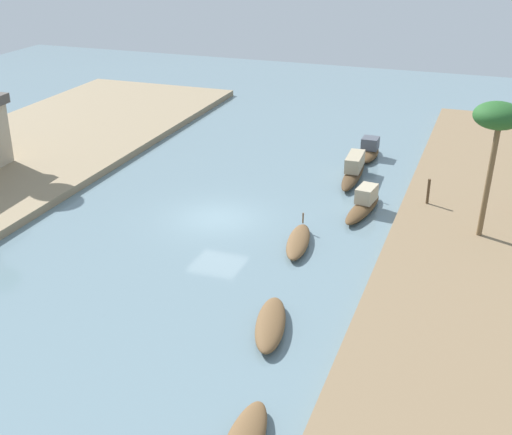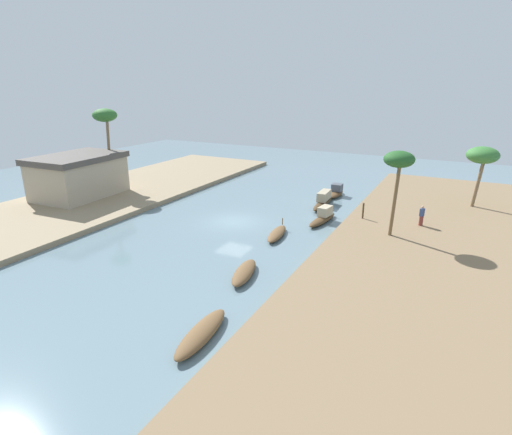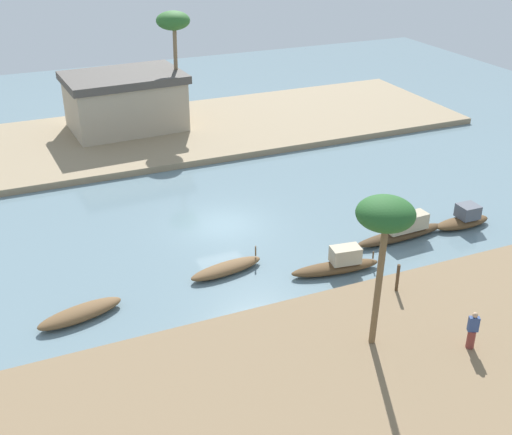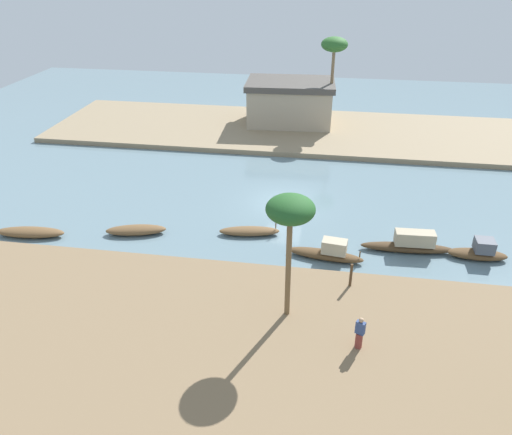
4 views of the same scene
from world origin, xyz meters
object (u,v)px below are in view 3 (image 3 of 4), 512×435
person_on_near_bank (472,332)px  riverside_building (125,101)px  sampan_open_hull (226,268)px  palm_tree_left_near (385,218)px  sampan_with_red_awning (338,264)px  palm_tree_right_tall (173,24)px  sampan_downstream_large (403,230)px  sampan_upstream_small (80,313)px  sampan_near_left_bank (464,219)px  mooring_post (398,278)px

person_on_near_bank → riverside_building: bearing=-53.6°
sampan_open_hull → palm_tree_left_near: size_ratio=0.62×
sampan_with_red_awning → riverside_building: (-4.40, 22.82, 2.00)m
palm_tree_right_tall → sampan_downstream_large: bearing=-76.2°
sampan_upstream_small → palm_tree_right_tall: 25.25m
person_on_near_bank → palm_tree_left_near: bearing=-1.9°
sampan_open_hull → palm_tree_right_tall: bearing=69.7°
sampan_downstream_large → riverside_building: riverside_building is taller
sampan_upstream_small → sampan_near_left_bank: bearing=-11.9°
sampan_upstream_small → person_on_near_bank: bearing=-45.4°
palm_tree_right_tall → mooring_post: bearing=-86.0°
sampan_near_left_bank → palm_tree_right_tall: (-8.90, 21.19, 7.06)m
sampan_upstream_small → mooring_post: bearing=-30.1°
mooring_post → riverside_building: riverside_building is taller
sampan_upstream_small → person_on_near_bank: size_ratio=2.41×
sampan_downstream_large → mooring_post: bearing=-130.0°
sampan_downstream_large → palm_tree_right_tall: palm_tree_right_tall is taller
sampan_downstream_large → sampan_upstream_small: size_ratio=1.41×
sampan_near_left_bank → riverside_building: size_ratio=0.38×
sampan_with_red_awning → palm_tree_right_tall: palm_tree_right_tall is taller
sampan_with_red_awning → mooring_post: size_ratio=3.40×
mooring_post → palm_tree_left_near: size_ratio=0.21×
sampan_near_left_bank → palm_tree_left_near: (-9.99, -6.98, 5.28)m
mooring_post → palm_tree_right_tall: (-1.80, 25.48, 6.42)m
sampan_downstream_large → palm_tree_right_tall: 22.79m
sampan_with_red_awning → sampan_downstream_large: sampan_downstream_large is taller
person_on_near_bank → palm_tree_left_near: (-3.19, 1.64, 4.58)m
mooring_post → palm_tree_left_near: (-2.89, -2.70, 4.65)m
sampan_open_hull → person_on_near_bank: bearing=-65.0°
sampan_upstream_small → sampan_downstream_large: bearing=-11.2°
sampan_upstream_small → sampan_with_red_awning: bearing=-17.9°
sampan_with_red_awning → sampan_upstream_small: (-11.52, 0.95, -0.16)m
sampan_upstream_small → sampan_open_hull: sampan_open_hull is taller
palm_tree_left_near → sampan_upstream_small: bearing=146.2°
sampan_open_hull → palm_tree_right_tall: (4.12, 20.62, 7.25)m
sampan_open_hull → sampan_downstream_large: bearing=-11.8°
sampan_with_red_awning → palm_tree_left_near: (-1.72, -5.61, 5.28)m
sampan_downstream_large → person_on_near_bank: bearing=-111.9°
sampan_near_left_bank → palm_tree_left_near: 13.28m
sampan_downstream_large → riverside_building: bearing=110.3°
person_on_near_bank → riverside_building: 30.67m
sampan_near_left_bank → sampan_downstream_large: 3.71m
sampan_near_left_bank → riverside_building: 24.99m
palm_tree_right_tall → sampan_upstream_small: bearing=-116.7°
sampan_near_left_bank → sampan_open_hull: (-13.02, 0.58, -0.19)m
sampan_downstream_large → palm_tree_left_near: (-6.28, -7.11, 5.22)m
mooring_post → sampan_near_left_bank: bearing=31.1°
sampan_near_left_bank → mooring_post: bearing=-148.4°
sampan_upstream_small → mooring_post: 13.28m
palm_tree_left_near → palm_tree_right_tall: (1.09, 28.17, 1.78)m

